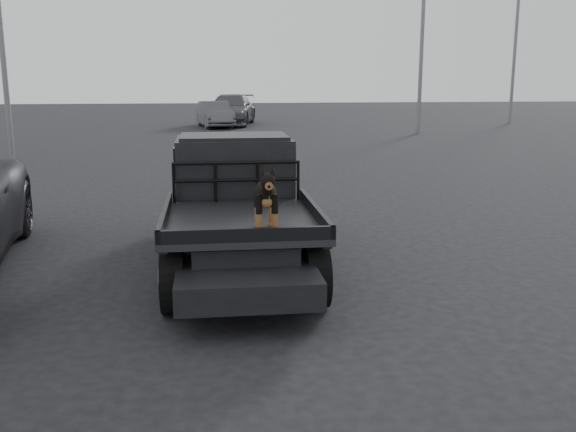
{
  "coord_description": "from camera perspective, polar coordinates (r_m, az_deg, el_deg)",
  "views": [
    {
      "loc": [
        -0.03,
        -7.1,
        2.66
      ],
      "look_at": [
        0.79,
        -0.5,
        1.21
      ],
      "focal_mm": 40.0,
      "sensor_mm": 36.0,
      "label": 1
    }
  ],
  "objects": [
    {
      "name": "ground",
      "position": [
        7.58,
        -6.45,
        -8.33
      ],
      "size": [
        120.0,
        120.0,
        0.0
      ],
      "primitive_type": "plane",
      "color": "black",
      "rests_on": "ground"
    },
    {
      "name": "flatbed_ute",
      "position": [
        9.08,
        -4.45,
        -1.77
      ],
      "size": [
        2.0,
        5.4,
        0.92
      ],
      "primitive_type": null,
      "color": "black",
      "rests_on": "ground"
    },
    {
      "name": "distant_car_b",
      "position": [
        36.54,
        -5.11,
        9.38
      ],
      "size": [
        3.34,
        6.09,
        1.67
      ],
      "primitive_type": "imported",
      "rotation": [
        0.0,
        0.0,
        -0.18
      ],
      "color": "#4B4A4F",
      "rests_on": "ground"
    },
    {
      "name": "dog",
      "position": [
        7.37,
        -2.02,
        1.57
      ],
      "size": [
        0.32,
        0.6,
        0.74
      ],
      "primitive_type": null,
      "color": "black",
      "rests_on": "flatbed_ute"
    },
    {
      "name": "headache_rack",
      "position": [
        9.13,
        -4.59,
        3.02
      ],
      "size": [
        1.8,
        0.08,
        0.55
      ],
      "primitive_type": null,
      "color": "black",
      "rests_on": "flatbed_ute"
    },
    {
      "name": "ute_cab",
      "position": [
        9.85,
        -4.8,
        4.66
      ],
      "size": [
        1.72,
        1.3,
        0.88
      ],
      "primitive_type": null,
      "color": "black",
      "rests_on": "flatbed_ute"
    },
    {
      "name": "distant_car_a",
      "position": [
        34.9,
        -6.53,
        8.97
      ],
      "size": [
        2.14,
        4.34,
        1.37
      ],
      "primitive_type": "imported",
      "rotation": [
        0.0,
        0.0,
        0.17
      ],
      "color": "#4A4A4F",
      "rests_on": "ground"
    }
  ]
}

